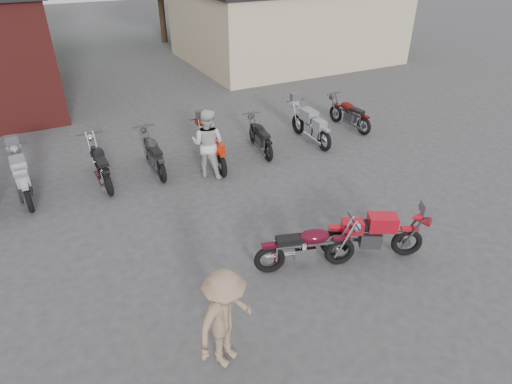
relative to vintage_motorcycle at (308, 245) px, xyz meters
name	(u,v)px	position (x,y,z in m)	size (l,w,h in m)	color
ground	(301,269)	(-0.12, 0.00, -0.56)	(90.00, 90.00, 0.00)	#39393C
stucco_building	(285,24)	(8.38, 15.00, 1.19)	(10.00, 8.00, 3.50)	tan
vintage_motorcycle	(308,245)	(0.00, 0.00, 0.00)	(1.92, 0.63, 1.12)	#480917
sportbike	(375,232)	(1.39, -0.28, 0.01)	(1.97, 0.65, 1.14)	#B70F1E
helmet	(277,256)	(-0.41, 0.43, -0.43)	(0.28, 0.28, 0.26)	#B21328
person_light	(208,144)	(-0.23, 4.44, 0.37)	(0.90, 0.70, 1.86)	beige
person_tan	(225,320)	(-2.24, -1.23, 0.29)	(1.10, 0.63, 1.70)	#8A7055
row_bike_1	(22,176)	(-4.70, 5.46, 0.04)	(2.05, 0.68, 1.19)	#989CA6
row_bike_2	(100,162)	(-2.88, 5.36, 0.03)	(2.04, 0.67, 1.18)	black
row_bike_3	(153,152)	(-1.47, 5.38, 0.01)	(1.95, 0.64, 1.13)	#242426
row_bike_4	(212,145)	(0.09, 4.97, 0.04)	(2.07, 0.68, 1.20)	red
row_bike_5	(260,135)	(1.70, 5.14, -0.03)	(1.82, 0.60, 1.05)	black
row_bike_6	(310,123)	(3.44, 5.08, 0.04)	(2.07, 0.68, 1.20)	gray
row_bike_7	(349,112)	(5.23, 5.43, -0.01)	(1.89, 0.62, 1.09)	#480B09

